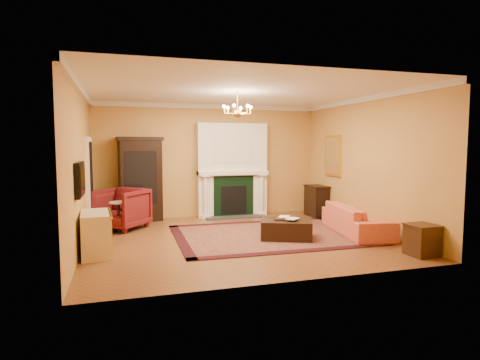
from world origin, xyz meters
name	(u,v)px	position (x,y,z in m)	size (l,w,h in m)	color
floor	(238,239)	(0.00, 0.00, -0.01)	(6.00, 5.50, 0.02)	brown
ceiling	(237,91)	(0.00, 0.00, 3.01)	(6.00, 5.50, 0.02)	white
wall_back	(209,161)	(0.00, 2.76, 1.50)	(6.00, 0.02, 3.00)	gold
wall_front	(293,176)	(0.00, -2.76, 1.50)	(6.00, 0.02, 3.00)	gold
wall_left	(79,168)	(-3.01, 0.00, 1.50)	(0.02, 5.50, 3.00)	gold
wall_right	(366,164)	(3.01, 0.00, 1.50)	(0.02, 5.50, 3.00)	gold
fireplace	(232,172)	(0.60, 2.57, 1.19)	(1.90, 0.70, 2.50)	white
crown_molding	(225,99)	(0.00, 0.96, 2.94)	(6.00, 5.50, 0.12)	silver
doorway	(90,184)	(-2.95, 1.70, 1.05)	(0.08, 1.05, 2.10)	white
tv_panel	(80,179)	(-2.95, -0.60, 1.35)	(0.09, 0.95, 0.58)	black
gilt_mirror	(333,156)	(2.97, 1.40, 1.65)	(0.06, 0.76, 1.05)	yellow
chandelier	(237,111)	(0.00, 0.00, 2.61)	(0.63, 0.55, 0.53)	gold
oriental_rug	(270,235)	(0.75, 0.08, 0.01)	(4.01, 3.00, 0.02)	#3F0D11
china_cabinet	(140,181)	(-1.82, 2.49, 1.02)	(1.02, 0.46, 2.03)	black
wingback_armchair	(121,207)	(-2.30, 1.63, 0.51)	(1.00, 0.94, 1.03)	maroon
pedestal_table	(118,215)	(-2.36, 1.21, 0.40)	(0.39, 0.39, 0.69)	black
commode	(96,234)	(-2.73, -0.48, 0.38)	(0.48, 1.01, 0.75)	beige
coral_sofa	(357,215)	(2.59, -0.34, 0.42)	(2.15, 0.63, 0.84)	#E9784A
end_table	(422,241)	(2.72, -2.16, 0.26)	(0.45, 0.45, 0.52)	#381F0F
console_table	(317,201)	(2.78, 1.88, 0.40)	(0.41, 0.72, 0.80)	black
leather_ottoman	(286,229)	(0.95, -0.33, 0.20)	(1.01, 0.74, 0.38)	black
ottoman_tray	(286,219)	(0.96, -0.28, 0.41)	(0.46, 0.36, 0.03)	black
book_a	(279,211)	(0.85, -0.18, 0.57)	(0.21, 0.03, 0.28)	gray
book_b	(288,212)	(0.96, -0.38, 0.57)	(0.21, 0.02, 0.28)	gray
topiary_left	(210,163)	(-0.02, 2.53, 1.45)	(0.15, 0.15, 0.39)	gray
topiary_right	(251,162)	(1.13, 2.53, 1.47)	(0.17, 0.17, 0.45)	gray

